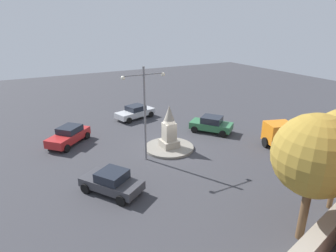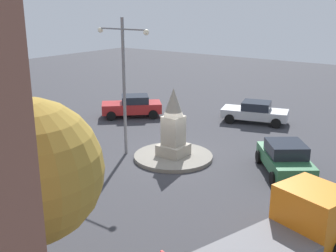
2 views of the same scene
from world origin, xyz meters
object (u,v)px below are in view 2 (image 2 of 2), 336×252
at_px(tree_mid_cluster, 30,172).
at_px(car_green_waiting, 285,158).
at_px(streetlamp, 124,74).
at_px(truck_orange_parked_right, 286,233).
at_px(car_silver_parked_left, 255,112).
at_px(car_red_near_island, 132,106).
at_px(car_dark_grey_passing, 34,142).
at_px(monument, 173,125).

bearing_deg(tree_mid_cluster, car_green_waiting, -95.16).
height_order(streetlamp, truck_orange_parked_right, streetlamp).
relative_size(car_silver_parked_left, car_green_waiting, 1.11).
height_order(car_red_near_island, tree_mid_cluster, tree_mid_cluster).
bearing_deg(car_red_near_island, car_silver_parked_left, -154.00).
relative_size(car_red_near_island, truck_orange_parked_right, 0.63).
relative_size(streetlamp, car_silver_parked_left, 1.53).
bearing_deg(car_dark_grey_passing, truck_orange_parked_right, 175.33).
distance_m(car_silver_parked_left, truck_orange_parked_right, 15.65).
bearing_deg(car_dark_grey_passing, car_green_waiting, -154.68).
relative_size(truck_orange_parked_right, tree_mid_cluster, 1.13).
distance_m(car_dark_grey_passing, car_green_waiting, 12.73).
height_order(car_silver_parked_left, tree_mid_cluster, tree_mid_cluster).
bearing_deg(monument, car_red_near_island, -35.03).
bearing_deg(car_dark_grey_passing, car_red_near_island, -83.98).
bearing_deg(truck_orange_parked_right, monument, -32.95).
bearing_deg(car_dark_grey_passing, monument, -147.18).
height_order(car_green_waiting, tree_mid_cluster, tree_mid_cluster).
distance_m(car_red_near_island, tree_mid_cluster, 20.11).
bearing_deg(car_green_waiting, tree_mid_cluster, 84.84).
distance_m(car_red_near_island, car_silver_parked_left, 8.47).
xyz_separation_m(monument, car_green_waiting, (-5.36, -1.48, -1.04)).
xyz_separation_m(monument, car_red_near_island, (7.09, -4.97, -1.04)).
height_order(car_silver_parked_left, car_green_waiting, car_green_waiting).
relative_size(car_red_near_island, car_dark_grey_passing, 1.00).
height_order(streetlamp, car_dark_grey_passing, streetlamp).
xyz_separation_m(monument, car_dark_grey_passing, (6.15, 3.97, -1.09)).
distance_m(car_red_near_island, truck_orange_parked_right, 18.06).
xyz_separation_m(car_red_near_island, truck_orange_parked_right, (-14.98, 10.09, 0.18)).
bearing_deg(car_silver_parked_left, monument, 86.56).
xyz_separation_m(car_silver_parked_left, car_green_waiting, (-4.84, 7.21, 0.05)).
distance_m(car_dark_grey_passing, truck_orange_parked_right, 14.09).
xyz_separation_m(car_green_waiting, truck_orange_parked_right, (-2.53, 6.59, 0.18)).
bearing_deg(monument, car_green_waiting, -164.57).
bearing_deg(car_red_near_island, car_dark_grey_passing, 96.02).
height_order(streetlamp, tree_mid_cluster, streetlamp).
xyz_separation_m(monument, tree_mid_cluster, (-4.20, 11.31, 2.35)).
bearing_deg(truck_orange_parked_right, car_red_near_island, -33.95).
bearing_deg(car_green_waiting, car_red_near_island, -15.67).
xyz_separation_m(monument, streetlamp, (2.48, 0.87, 2.46)).
bearing_deg(tree_mid_cluster, streetlamp, -57.36).
height_order(car_silver_parked_left, car_dark_grey_passing, car_silver_parked_left).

